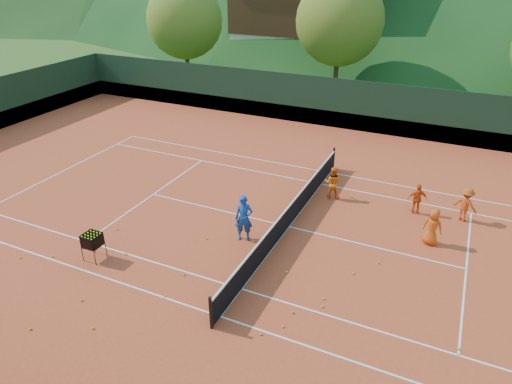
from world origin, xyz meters
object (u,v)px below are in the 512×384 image
at_px(chalet_left, 307,0).
at_px(tennis_net, 289,215).
at_px(student_c, 432,227).
at_px(ball_hopper, 92,241).
at_px(coach, 244,218).
at_px(student_a, 333,182).
at_px(student_d, 466,204).
at_px(student_b, 417,199).
at_px(chalet_mid, 492,11).

bearing_deg(chalet_left, tennis_net, -71.57).
xyz_separation_m(student_c, ball_hopper, (-10.40, -5.89, 0.04)).
distance_m(coach, student_a, 4.99).
bearing_deg(chalet_left, coach, -74.37).
distance_m(student_a, chalet_left, 29.43).
relative_size(coach, student_a, 1.26).
xyz_separation_m(student_a, student_d, (5.28, 0.32, -0.01)).
xyz_separation_m(tennis_net, ball_hopper, (-5.31, -4.80, 0.25)).
bearing_deg(coach, student_b, 19.72).
xyz_separation_m(student_d, chalet_mid, (-0.08, 30.61, 4.27)).
bearing_deg(student_b, student_d, 168.19).
bearing_deg(student_a, tennis_net, 67.80).
height_order(tennis_net, ball_hopper, tennis_net).
bearing_deg(student_c, student_a, -10.89).
bearing_deg(coach, student_c, 1.67).
distance_m(student_c, tennis_net, 5.21).
bearing_deg(student_d, coach, 57.67).
relative_size(student_d, chalet_left, 0.10).
height_order(student_b, student_c, student_c).
height_order(coach, student_c, coach).
height_order(coach, ball_hopper, coach).
relative_size(coach, student_d, 1.27).
xyz_separation_m(coach, student_c, (6.27, 2.60, -0.19)).
bearing_deg(student_b, chalet_left, -80.29).
distance_m(tennis_net, ball_hopper, 7.16).
xyz_separation_m(student_b, chalet_left, (-14.30, 26.82, 4.98)).
xyz_separation_m(student_c, tennis_net, (-5.09, -1.09, -0.21)).
height_order(student_a, chalet_left, chalet_left).
relative_size(student_a, student_b, 1.10).
height_order(student_d, chalet_mid, chalet_mid).
xyz_separation_m(ball_hopper, chalet_mid, (11.31, 38.80, 4.22)).
bearing_deg(student_d, student_a, 27.19).
bearing_deg(student_a, chalet_mid, -107.12).
relative_size(coach, student_c, 1.27).
distance_m(coach, student_b, 7.22).
height_order(student_b, tennis_net, student_b).
height_order(student_d, ball_hopper, student_d).
bearing_deg(coach, ball_hopper, -162.29).
height_order(coach, tennis_net, coach).
bearing_deg(chalet_mid, student_d, -89.84).
height_order(student_c, tennis_net, student_c).
height_order(student_a, student_c, student_a).
distance_m(coach, chalet_left, 33.06).
height_order(coach, student_a, coach).
distance_m(student_a, student_b, 3.50).
bearing_deg(chalet_mid, student_c, -91.59).
relative_size(coach, student_b, 1.38).
bearing_deg(student_c, coach, 36.35).
xyz_separation_m(tennis_net, chalet_left, (-10.00, 30.00, 5.13)).
bearing_deg(chalet_left, ball_hopper, -82.33).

